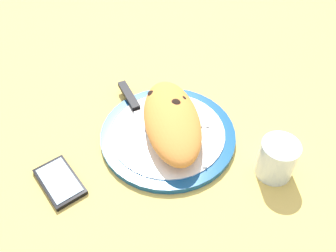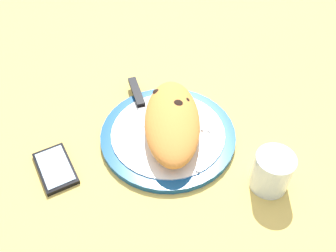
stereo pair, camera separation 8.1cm
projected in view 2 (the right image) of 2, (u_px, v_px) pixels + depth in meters
ground_plane at (168, 141)px, 84.52cm from camera, size 150.00×150.00×3.00cm
plate at (168, 135)px, 82.80cm from camera, size 30.63×30.63×1.76cm
calzone at (172, 121)px, 80.09cm from camera, size 27.30×15.89×6.28cm
fork at (204, 138)px, 80.63cm from camera, size 15.50×2.78×0.40cm
knife at (140, 101)px, 88.25cm from camera, size 23.49×11.89×1.20cm
smartphone at (55, 168)px, 76.81cm from camera, size 13.40×12.36×1.16cm
water_glass at (271, 173)px, 72.03cm from camera, size 7.77×7.77×8.62cm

